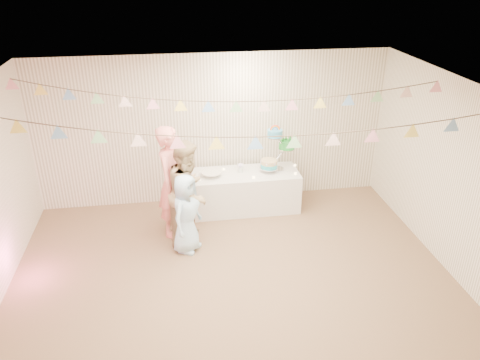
{
  "coord_description": "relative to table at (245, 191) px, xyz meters",
  "views": [
    {
      "loc": [
        -0.7,
        -5.03,
        4.01
      ],
      "look_at": [
        0.2,
        0.8,
        1.15
      ],
      "focal_mm": 35.0,
      "sensor_mm": 36.0,
      "label": 1
    }
  ],
  "objects": [
    {
      "name": "floor",
      "position": [
        -0.48,
        -2.02,
        -0.34
      ],
      "size": [
        6.0,
        6.0,
        0.0
      ],
      "primitive_type": "plane",
      "color": "brown",
      "rests_on": "ground"
    },
    {
      "name": "ceiling",
      "position": [
        -0.48,
        -2.02,
        2.26
      ],
      "size": [
        6.0,
        6.0,
        0.0
      ],
      "primitive_type": "plane",
      "color": "white",
      "rests_on": "ground"
    },
    {
      "name": "back_wall",
      "position": [
        -0.48,
        0.48,
        0.96
      ],
      "size": [
        6.0,
        6.0,
        0.0
      ],
      "primitive_type": "plane",
      "color": "white",
      "rests_on": "ground"
    },
    {
      "name": "front_wall",
      "position": [
        -0.48,
        -4.52,
        0.96
      ],
      "size": [
        6.0,
        6.0,
        0.0
      ],
      "primitive_type": "plane",
      "color": "white",
      "rests_on": "ground"
    },
    {
      "name": "right_wall",
      "position": [
        2.52,
        -2.02,
        0.96
      ],
      "size": [
        5.0,
        5.0,
        0.0
      ],
      "primitive_type": "plane",
      "color": "white",
      "rests_on": "ground"
    },
    {
      "name": "table",
      "position": [
        0.0,
        0.0,
        0.0
      ],
      "size": [
        1.8,
        0.72,
        0.68
      ],
      "primitive_type": "cube",
      "color": "white",
      "rests_on": "floor"
    },
    {
      "name": "cake_stand",
      "position": [
        0.55,
        0.05,
        0.79
      ],
      "size": [
        0.68,
        0.4,
        0.76
      ],
      "primitive_type": null,
      "color": "silver",
      "rests_on": "table"
    },
    {
      "name": "cake_bottom",
      "position": [
        0.4,
        -0.01,
        0.5
      ],
      "size": [
        0.31,
        0.31,
        0.15
      ],
      "primitive_type": null,
      "color": "#2AB8C8",
      "rests_on": "cake_stand"
    },
    {
      "name": "cake_middle",
      "position": [
        0.73,
        0.14,
        0.77
      ],
      "size": [
        0.27,
        0.27,
        0.22
      ],
      "primitive_type": null,
      "color": "green",
      "rests_on": "cake_stand"
    },
    {
      "name": "cake_top_tier",
      "position": [
        0.49,
        0.02,
        1.04
      ],
      "size": [
        0.25,
        0.25,
        0.19
      ],
      "primitive_type": null,
      "color": "#3D95C1",
      "rests_on": "cake_stand"
    },
    {
      "name": "platter",
      "position": [
        -0.58,
        -0.05,
        0.42
      ],
      "size": [
        0.35,
        0.35,
        0.02
      ],
      "primitive_type": "cylinder",
      "color": "white",
      "rests_on": "table"
    },
    {
      "name": "posy",
      "position": [
        -0.08,
        0.05,
        0.49
      ],
      "size": [
        0.13,
        0.13,
        0.15
      ],
      "primitive_type": null,
      "color": "white",
      "rests_on": "table"
    },
    {
      "name": "person_adult_a",
      "position": [
        -1.22,
        -0.58,
        0.55
      ],
      "size": [
        0.65,
        0.76,
        1.78
      ],
      "primitive_type": "imported",
      "rotation": [
        0.0,
        0.0,
        1.15
      ],
      "color": "#F48480",
      "rests_on": "floor"
    },
    {
      "name": "person_adult_b",
      "position": [
        -1.0,
        -0.82,
        0.47
      ],
      "size": [
        0.87,
        0.97,
        1.63
      ],
      "primitive_type": "imported",
      "rotation": [
        0.0,
        0.0,
        1.17
      ],
      "color": "tan",
      "rests_on": "floor"
    },
    {
      "name": "person_child",
      "position": [
        -1.06,
        -1.11,
        0.27
      ],
      "size": [
        0.65,
        0.71,
        1.22
      ],
      "primitive_type": "imported",
      "rotation": [
        0.0,
        0.0,
        1.02
      ],
      "color": "#B4DEFF",
      "rests_on": "floor"
    },
    {
      "name": "bunting_back",
      "position": [
        -0.48,
        -0.92,
        2.01
      ],
      "size": [
        5.6,
        1.1,
        0.4
      ],
      "primitive_type": null,
      "color": "pink",
      "rests_on": "ceiling"
    },
    {
      "name": "bunting_front",
      "position": [
        -0.48,
        -2.22,
        1.98
      ],
      "size": [
        5.6,
        0.9,
        0.36
      ],
      "primitive_type": null,
      "color": "#72A5E5",
      "rests_on": "ceiling"
    },
    {
      "name": "tealight_0",
      "position": [
        -0.8,
        -0.15,
        0.35
      ],
      "size": [
        0.04,
        0.04,
        0.03
      ],
      "primitive_type": "cylinder",
      "color": "#FFD88C",
      "rests_on": "table"
    },
    {
      "name": "tealight_1",
      "position": [
        -0.35,
        0.18,
        0.35
      ],
      "size": [
        0.04,
        0.04,
        0.03
      ],
      "primitive_type": "cylinder",
      "color": "#FFD88C",
      "rests_on": "table"
    },
    {
      "name": "tealight_2",
      "position": [
        0.1,
        -0.22,
        0.35
      ],
      "size": [
        0.04,
        0.04,
        0.03
      ],
      "primitive_type": "cylinder",
      "color": "#FFD88C",
      "rests_on": "table"
    },
    {
      "name": "tealight_3",
      "position": [
        0.35,
        0.22,
        0.35
      ],
      "size": [
        0.04,
        0.04,
        0.03
      ],
      "primitive_type": "cylinder",
      "color": "#FFD88C",
      "rests_on": "table"
    },
    {
      "name": "tealight_4",
      "position": [
        0.82,
        -0.18,
        0.35
      ],
      "size": [
        0.04,
        0.04,
        0.03
      ],
      "primitive_type": "cylinder",
      "color": "#FFD88C",
      "rests_on": "table"
    },
    {
      "name": "tealight_5",
      "position": [
        0.9,
        0.15,
        0.35
      ],
      "size": [
        0.04,
        0.04,
        0.03
      ],
      "primitive_type": "cylinder",
      "color": "#FFD88C",
      "rests_on": "table"
    }
  ]
}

